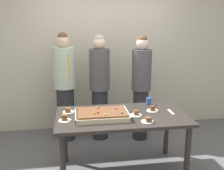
{
  "coord_description": "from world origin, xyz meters",
  "views": [
    {
      "loc": [
        -0.57,
        -3.01,
        1.94
      ],
      "look_at": [
        -0.1,
        0.15,
        1.13
      ],
      "focal_mm": 41.84,
      "sensor_mm": 36.0,
      "label": 1
    }
  ],
  "objects_px": {
    "party_table": "(122,122)",
    "person_green_shirt_behind": "(100,86)",
    "plated_slice_near_right": "(136,114)",
    "plated_slice_near_left": "(65,119)",
    "person_striped_tie_right": "(65,86)",
    "person_serving_front": "(141,86)",
    "plated_slice_far_right": "(68,111)",
    "plated_slice_center_front": "(152,110)",
    "sheet_cake": "(102,114)",
    "plated_slice_far_left": "(148,120)",
    "cake_server_utensil": "(171,112)",
    "drink_cup_nearest": "(149,101)"
  },
  "relations": [
    {
      "from": "sheet_cake",
      "to": "person_striped_tie_right",
      "type": "relative_size",
      "value": 0.37
    },
    {
      "from": "sheet_cake",
      "to": "plated_slice_far_left",
      "type": "bearing_deg",
      "value": -24.81
    },
    {
      "from": "plated_slice_far_left",
      "to": "drink_cup_nearest",
      "type": "distance_m",
      "value": 0.64
    },
    {
      "from": "party_table",
      "to": "plated_slice_far_left",
      "type": "xyz_separation_m",
      "value": [
        0.25,
        -0.28,
        0.12
      ]
    },
    {
      "from": "plated_slice_center_front",
      "to": "person_striped_tie_right",
      "type": "relative_size",
      "value": 0.09
    },
    {
      "from": "person_green_shirt_behind",
      "to": "sheet_cake",
      "type": "bearing_deg",
      "value": 0.01
    },
    {
      "from": "plated_slice_center_front",
      "to": "person_serving_front",
      "type": "xyz_separation_m",
      "value": [
        0.07,
        0.85,
        0.09
      ]
    },
    {
      "from": "party_table",
      "to": "cake_server_utensil",
      "type": "height_order",
      "value": "cake_server_utensil"
    },
    {
      "from": "plated_slice_near_left",
      "to": "person_serving_front",
      "type": "bearing_deg",
      "value": 40.73
    },
    {
      "from": "party_table",
      "to": "sheet_cake",
      "type": "distance_m",
      "value": 0.29
    },
    {
      "from": "plated_slice_near_right",
      "to": "person_green_shirt_behind",
      "type": "height_order",
      "value": "person_green_shirt_behind"
    },
    {
      "from": "party_table",
      "to": "plated_slice_far_left",
      "type": "height_order",
      "value": "plated_slice_far_left"
    },
    {
      "from": "plated_slice_near_left",
      "to": "person_green_shirt_behind",
      "type": "height_order",
      "value": "person_green_shirt_behind"
    },
    {
      "from": "plated_slice_center_front",
      "to": "plated_slice_near_right",
      "type": "bearing_deg",
      "value": -154.19
    },
    {
      "from": "plated_slice_far_left",
      "to": "person_green_shirt_behind",
      "type": "bearing_deg",
      "value": 107.76
    },
    {
      "from": "person_serving_front",
      "to": "party_table",
      "type": "bearing_deg",
      "value": 9.69
    },
    {
      "from": "party_table",
      "to": "plated_slice_near_right",
      "type": "height_order",
      "value": "plated_slice_near_right"
    },
    {
      "from": "plated_slice_near_left",
      "to": "cake_server_utensil",
      "type": "distance_m",
      "value": 1.34
    },
    {
      "from": "person_serving_front",
      "to": "cake_server_utensil",
      "type": "bearing_deg",
      "value": 46.91
    },
    {
      "from": "plated_slice_center_front",
      "to": "plated_slice_far_right",
      "type": "bearing_deg",
      "value": 174.22
    },
    {
      "from": "party_table",
      "to": "person_green_shirt_behind",
      "type": "height_order",
      "value": "person_green_shirt_behind"
    },
    {
      "from": "person_green_shirt_behind",
      "to": "plated_slice_far_right",
      "type": "bearing_deg",
      "value": -25.24
    },
    {
      "from": "sheet_cake",
      "to": "plated_slice_far_left",
      "type": "distance_m",
      "value": 0.56
    },
    {
      "from": "plated_slice_far_right",
      "to": "person_serving_front",
      "type": "distance_m",
      "value": 1.37
    },
    {
      "from": "person_green_shirt_behind",
      "to": "person_striped_tie_right",
      "type": "distance_m",
      "value": 0.56
    },
    {
      "from": "plated_slice_near_left",
      "to": "person_serving_front",
      "type": "distance_m",
      "value": 1.57
    },
    {
      "from": "party_table",
      "to": "person_serving_front",
      "type": "relative_size",
      "value": 0.95
    },
    {
      "from": "plated_slice_near_right",
      "to": "plated_slice_near_left",
      "type": "bearing_deg",
      "value": -176.88
    },
    {
      "from": "plated_slice_far_right",
      "to": "cake_server_utensil",
      "type": "distance_m",
      "value": 1.32
    },
    {
      "from": "party_table",
      "to": "person_striped_tie_right",
      "type": "height_order",
      "value": "person_striped_tie_right"
    },
    {
      "from": "sheet_cake",
      "to": "plated_slice_far_right",
      "type": "xyz_separation_m",
      "value": [
        -0.41,
        0.22,
        -0.02
      ]
    },
    {
      "from": "party_table",
      "to": "plated_slice_far_left",
      "type": "bearing_deg",
      "value": -47.59
    },
    {
      "from": "plated_slice_near_right",
      "to": "plated_slice_center_front",
      "type": "height_order",
      "value": "plated_slice_center_front"
    },
    {
      "from": "plated_slice_near_right",
      "to": "plated_slice_center_front",
      "type": "xyz_separation_m",
      "value": [
        0.25,
        0.12,
        0.0
      ]
    },
    {
      "from": "party_table",
      "to": "plated_slice_center_front",
      "type": "xyz_separation_m",
      "value": [
        0.42,
        0.07,
        0.12
      ]
    },
    {
      "from": "cake_server_utensil",
      "to": "plated_slice_near_right",
      "type": "bearing_deg",
      "value": -173.8
    },
    {
      "from": "plated_slice_near_right",
      "to": "drink_cup_nearest",
      "type": "relative_size",
      "value": 1.5
    },
    {
      "from": "sheet_cake",
      "to": "person_serving_front",
      "type": "height_order",
      "value": "person_serving_front"
    },
    {
      "from": "plated_slice_far_right",
      "to": "cake_server_utensil",
      "type": "height_order",
      "value": "plated_slice_far_right"
    },
    {
      "from": "sheet_cake",
      "to": "plated_slice_far_right",
      "type": "distance_m",
      "value": 0.46
    },
    {
      "from": "plated_slice_near_left",
      "to": "plated_slice_center_front",
      "type": "bearing_deg",
      "value": 8.55
    },
    {
      "from": "party_table",
      "to": "plated_slice_near_left",
      "type": "height_order",
      "value": "plated_slice_near_left"
    },
    {
      "from": "plated_slice_center_front",
      "to": "plated_slice_near_left",
      "type": "bearing_deg",
      "value": -171.45
    },
    {
      "from": "sheet_cake",
      "to": "person_green_shirt_behind",
      "type": "distance_m",
      "value": 1.09
    },
    {
      "from": "cake_server_utensil",
      "to": "sheet_cake",
      "type": "bearing_deg",
      "value": -177.15
    },
    {
      "from": "person_green_shirt_behind",
      "to": "person_striped_tie_right",
      "type": "bearing_deg",
      "value": -89.85
    },
    {
      "from": "plated_slice_near_left",
      "to": "plated_slice_near_right",
      "type": "xyz_separation_m",
      "value": [
        0.87,
        0.05,
        -0.0
      ]
    },
    {
      "from": "sheet_cake",
      "to": "plated_slice_near_left",
      "type": "height_order",
      "value": "sheet_cake"
    },
    {
      "from": "plated_slice_near_left",
      "to": "plated_slice_far_left",
      "type": "xyz_separation_m",
      "value": [
        0.95,
        -0.18,
        -0.0
      ]
    },
    {
      "from": "plated_slice_far_right",
      "to": "plated_slice_center_front",
      "type": "relative_size",
      "value": 1.0
    }
  ]
}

